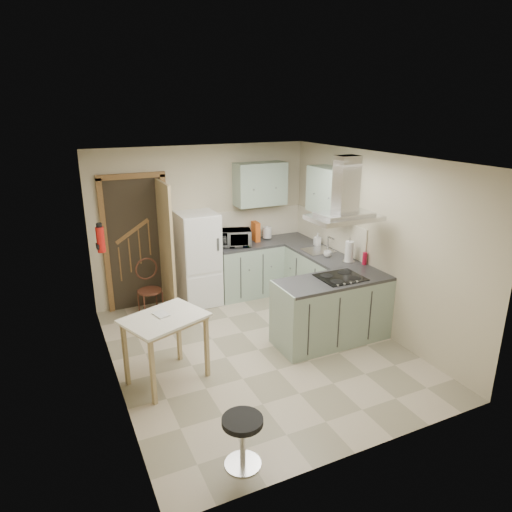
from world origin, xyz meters
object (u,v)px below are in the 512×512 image
peninsula (332,310)px  extractor_hood (344,218)px  microwave (235,238)px  bentwood_chair (150,291)px  fridge (199,259)px  drop_leaf_table (167,349)px  stool (243,442)px

peninsula → extractor_hood: bearing=0.0°
peninsula → microwave: size_ratio=3.16×
bentwood_chair → fridge: bearing=3.4°
peninsula → microwave: microwave is taller
drop_leaf_table → bentwood_chair: 1.84m
fridge → drop_leaf_table: (-1.06, -1.98, -0.34)m
peninsula → microwave: bearing=107.2°
stool → microwave: bearing=68.0°
stool → drop_leaf_table: bearing=99.2°
extractor_hood → microwave: size_ratio=1.84×
peninsula → stool: size_ratio=3.14×
stool → microwave: (1.43, 3.53, 0.79)m
extractor_hood → drop_leaf_table: size_ratio=1.03×
drop_leaf_table → bentwood_chair: drop_leaf_table is taller
bentwood_chair → stool: size_ratio=1.63×
peninsula → drop_leaf_table: size_ratio=1.78×
peninsula → drop_leaf_table: peninsula is taller
bentwood_chair → stool: bearing=-95.9°
peninsula → extractor_hood: 1.27m
bentwood_chair → microwave: (1.46, 0.11, 0.63)m
extractor_hood → drop_leaf_table: (-2.38, 0.00, -1.31)m
drop_leaf_table → stool: size_ratio=1.77×
bentwood_chair → microwave: bearing=-2.3°
extractor_hood → stool: bearing=-143.1°
extractor_hood → stool: (-2.13, -1.59, -1.47)m
drop_leaf_table → microwave: 2.64m
fridge → drop_leaf_table: 2.27m
bentwood_chair → stool: bentwood_chair is taller
extractor_hood → peninsula: bearing=180.0°
bentwood_chair → extractor_hood: bearing=-46.8°
drop_leaf_table → microwave: size_ratio=1.78×
peninsula → bentwood_chair: bearing=138.4°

